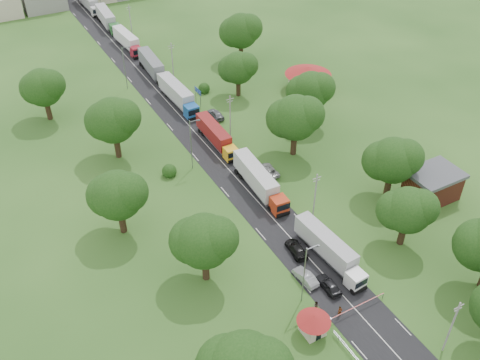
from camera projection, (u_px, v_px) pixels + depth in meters
ground at (261, 205)px, 88.68m from camera, size 260.00×260.00×0.00m
road at (208, 146)px, 102.56m from camera, size 8.00×200.00×0.04m
boom_barrier at (349, 310)px, 70.26m from camera, size 9.22×0.35×1.18m
guard_booth at (314, 322)px, 67.24m from camera, size 4.40×4.40×3.45m
info_sign at (198, 93)px, 113.15m from camera, size 0.12×3.10×4.10m
pole_0 at (451, 326)px, 63.64m from camera, size 1.60×0.24×9.00m
pole_1 at (315, 196)px, 83.08m from camera, size 1.60×0.24×9.00m
pole_2 at (230, 116)px, 102.52m from camera, size 1.60×0.24×9.00m
pole_3 at (172, 61)px, 121.96m from camera, size 1.60×0.24×9.00m
pole_4 at (131, 21)px, 141.40m from camera, size 1.60×0.24×9.00m
lamp_0 at (305, 272)px, 69.36m from camera, size 2.03×0.22×10.00m
lamp_1 at (192, 142)px, 93.66m from camera, size 2.03×0.22×10.00m
lamp_2 at (125, 66)px, 117.95m from camera, size 2.03×0.22×10.00m
tree_2 at (407, 210)px, 77.64m from camera, size 8.00×8.00×10.10m
tree_3 at (393, 160)px, 86.52m from camera, size 8.80×8.80×11.07m
tree_4 at (295, 117)px, 95.95m from camera, size 9.60×9.60×12.05m
tree_5 at (310, 90)px, 105.34m from camera, size 8.80×8.80×11.07m
tree_6 at (238, 68)px, 114.82m from camera, size 8.00×8.00×10.10m
tree_7 at (241, 31)px, 127.95m from camera, size 9.60×9.60×12.05m
tree_10 at (204, 240)px, 71.68m from camera, size 8.80×8.80×11.07m
tree_11 at (117, 195)px, 79.40m from camera, size 8.80×8.80×11.07m
tree_12 at (113, 120)px, 95.22m from camera, size 9.60×9.60×12.05m
tree_13 at (42, 87)px, 106.40m from camera, size 8.80×8.80×11.07m
house_brick at (433, 185)px, 88.73m from camera, size 8.60×6.60×5.20m
house_cream at (308, 74)px, 118.82m from camera, size 10.08×10.08×5.80m
truck_0 at (329, 249)px, 77.56m from camera, size 3.24×14.39×3.97m
truck_1 at (259, 180)px, 90.37m from camera, size 3.35×15.34×4.24m
truck_2 at (216, 135)px, 101.88m from camera, size 2.57×13.82×3.83m
truck_3 at (178, 95)px, 114.12m from camera, size 3.04×15.67×4.34m
truck_4 at (153, 66)px, 125.34m from camera, size 3.38×15.33×4.23m
truck_5 at (127, 41)px, 137.34m from camera, size 3.21×14.64×4.04m
truck_6 at (107, 19)px, 149.17m from camera, size 3.55×15.84×4.37m
truck_7 at (89, 2)px, 159.87m from camera, size 2.90×15.05×4.17m
car_lane_front at (329, 285)px, 73.91m from camera, size 1.83×4.49×1.52m
car_lane_mid at (305, 277)px, 75.09m from camera, size 1.87×4.54×1.46m
car_lane_rear at (296, 249)px, 79.53m from camera, size 2.58×5.12×1.42m
car_verge_near at (269, 170)px, 95.24m from camera, size 2.47×5.03×1.38m
car_verge_far at (216, 114)px, 110.57m from camera, size 2.11×4.90×1.65m
pedestrian_near at (340, 311)px, 70.19m from camera, size 0.63×0.44×1.68m
pedestrian_booth at (316, 307)px, 70.78m from camera, size 0.93×1.03×1.72m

